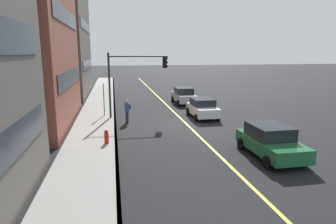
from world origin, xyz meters
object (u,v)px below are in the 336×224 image
at_px(traffic_light_mast, 134,73).
at_px(street_sign_post, 104,97).
at_px(car_silver, 184,96).
at_px(fire_hydrant, 106,138).
at_px(pedestrian_with_backpack, 127,109).
at_px(car_white, 203,108).
at_px(car_green, 270,141).

bearing_deg(traffic_light_mast, street_sign_post, 70.41).
bearing_deg(car_silver, fire_hydrant, 149.39).
bearing_deg(fire_hydrant, pedestrian_with_backpack, -14.93).
xyz_separation_m(car_white, street_sign_post, (1.58, 7.80, 0.83)).
relative_size(car_white, traffic_light_mast, 0.74).
xyz_separation_m(traffic_light_mast, fire_hydrant, (-6.79, 2.08, -3.14)).
relative_size(car_green, street_sign_post, 1.53).
xyz_separation_m(car_white, car_green, (-9.32, -0.65, 0.02)).
height_order(car_green, pedestrian_with_backpack, pedestrian_with_backpack).
bearing_deg(traffic_light_mast, car_white, -97.67).
distance_m(traffic_light_mast, street_sign_post, 3.21).
bearing_deg(car_white, car_silver, -0.83).
xyz_separation_m(car_white, traffic_light_mast, (0.73, 5.41, 2.80)).
xyz_separation_m(car_silver, car_white, (-6.78, 0.10, -0.03)).
bearing_deg(fire_hydrant, car_white, -51.04).
bearing_deg(pedestrian_with_backpack, car_silver, -39.56).
height_order(car_silver, car_green, car_silver).
bearing_deg(car_silver, pedestrian_with_backpack, 140.44).
height_order(car_silver, street_sign_post, street_sign_post).
bearing_deg(car_green, traffic_light_mast, 31.11).
bearing_deg(fire_hydrant, car_silver, -30.61).
distance_m(traffic_light_mast, fire_hydrant, 7.76).
bearing_deg(street_sign_post, fire_hydrant, -177.71).
height_order(car_white, traffic_light_mast, traffic_light_mast).
height_order(car_silver, fire_hydrant, car_silver).
bearing_deg(street_sign_post, pedestrian_with_backpack, -142.35).
xyz_separation_m(car_silver, pedestrian_with_backpack, (-7.45, 6.16, 0.19)).
distance_m(car_green, street_sign_post, 13.81).
bearing_deg(pedestrian_with_backpack, car_green, -142.17).
xyz_separation_m(car_silver, fire_hydrant, (-12.84, 7.59, -0.36)).
bearing_deg(pedestrian_with_backpack, fire_hydrant, 165.07).
distance_m(car_white, pedestrian_with_backpack, 6.10).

